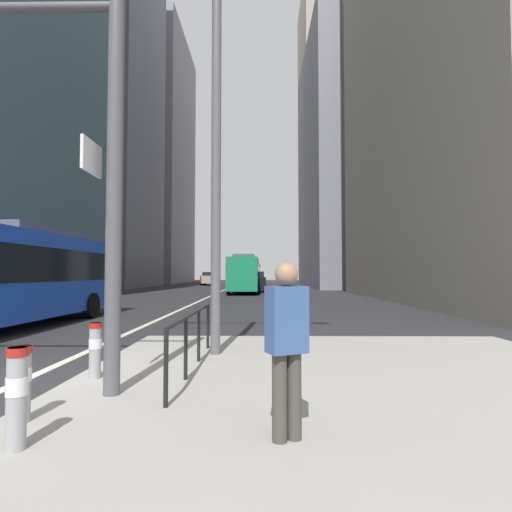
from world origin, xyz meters
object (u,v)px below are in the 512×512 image
(city_bus_red_distant, at_px, (250,273))
(car_oncoming_far, at_px, (208,278))
(bollard_back, at_px, (95,347))
(city_bus_red_receding, at_px, (245,273))
(car_receding_near, at_px, (247,280))
(pedestrian_waiting, at_px, (287,340))
(car_oncoming_mid, at_px, (210,279))
(car_receding_far, at_px, (256,282))
(bollard_right, at_px, (22,379))
(street_lamp_post, at_px, (216,106))
(bollard_left, at_px, (17,393))

(city_bus_red_distant, xyz_separation_m, car_oncoming_far, (-6.49, 4.91, -0.84))
(bollard_back, bearing_deg, city_bus_red_receding, 88.02)
(car_receding_near, bearing_deg, pedestrian_waiting, -87.40)
(bollard_back, height_order, pedestrian_waiting, pedestrian_waiting)
(city_bus_red_distant, height_order, pedestrian_waiting, city_bus_red_distant)
(pedestrian_waiting, bearing_deg, city_bus_red_distant, 92.03)
(car_oncoming_mid, distance_m, car_receding_near, 13.72)
(car_receding_far, distance_m, bollard_right, 34.09)
(city_bus_red_distant, bearing_deg, street_lamp_post, -89.21)
(car_oncoming_mid, relative_size, street_lamp_post, 0.57)
(bollard_left, bearing_deg, car_receding_near, 89.22)
(car_oncoming_mid, xyz_separation_m, bollard_left, (5.29, -55.69, -0.32))
(car_receding_near, relative_size, car_oncoming_far, 0.99)
(car_oncoming_mid, relative_size, bollard_back, 5.29)
(bollard_back, bearing_deg, car_receding_far, 86.35)
(pedestrian_waiting, bearing_deg, car_receding_near, 92.60)
(bollard_right, distance_m, bollard_back, 1.87)
(car_receding_near, xyz_separation_m, pedestrian_waiting, (1.95, -43.04, 0.14))
(bollard_left, bearing_deg, car_oncoming_mid, 95.43)
(city_bus_red_receding, height_order, bollard_back, city_bus_red_receding)
(city_bus_red_distant, distance_m, bollard_right, 51.90)
(car_oncoming_far, bearing_deg, car_receding_far, -71.71)
(city_bus_red_distant, xyz_separation_m, bollard_back, (-1.01, -50.01, -1.21))
(car_oncoming_far, bearing_deg, bollard_right, -84.53)
(car_receding_near, height_order, pedestrian_waiting, car_receding_near)
(city_bus_red_receding, bearing_deg, car_oncoming_mid, 105.16)
(city_bus_red_distant, xyz_separation_m, car_oncoming_mid, (-5.98, 3.11, -0.85))
(car_receding_far, bearing_deg, city_bus_red_distant, 93.33)
(city_bus_red_receding, xyz_separation_m, bollard_right, (-1.11, -32.72, -1.22))
(car_oncoming_far, distance_m, pedestrian_waiting, 57.84)
(car_oncoming_mid, xyz_separation_m, car_receding_near, (5.88, -12.39, -0.00))
(car_oncoming_mid, height_order, bollard_left, car_oncoming_mid)
(city_bus_red_distant, relative_size, pedestrian_waiting, 6.33)
(car_receding_near, height_order, bollard_left, car_receding_near)
(bollard_left, distance_m, bollard_right, 0.80)
(car_receding_far, height_order, car_oncoming_far, same)
(car_oncoming_far, distance_m, bollard_back, 55.20)
(city_bus_red_receding, xyz_separation_m, car_receding_near, (-0.15, 9.87, -0.85))
(car_receding_far, relative_size, bollard_back, 5.12)
(street_lamp_post, height_order, bollard_left, street_lamp_post)
(car_oncoming_far, xyz_separation_m, pedestrian_waiting, (8.34, -57.24, 0.14))
(city_bus_red_receding, distance_m, bollard_left, 33.45)
(city_bus_red_receding, xyz_separation_m, pedestrian_waiting, (1.80, -33.17, -0.71))
(street_lamp_post, xyz_separation_m, bollard_left, (-1.35, -4.47, -4.61))
(city_bus_red_receding, relative_size, car_receding_far, 2.58)
(car_oncoming_mid, distance_m, car_receding_far, 22.10)
(bollard_right, bearing_deg, bollard_back, 88.71)
(car_receding_near, bearing_deg, city_bus_red_distant, 89.39)
(city_bus_red_distant, distance_m, car_oncoming_far, 8.18)
(street_lamp_post, distance_m, bollard_back, 5.30)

